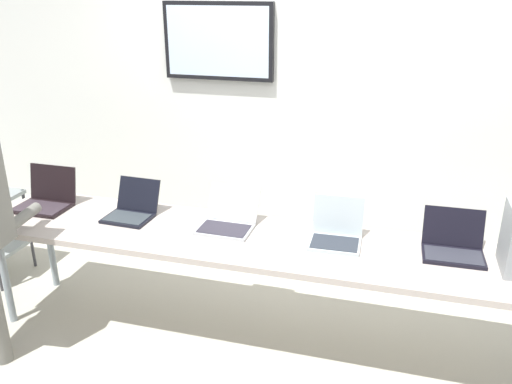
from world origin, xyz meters
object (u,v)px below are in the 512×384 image
object	(u,v)px
workbench	(254,245)
laptop_station_2	(228,219)
laptop_station_0	(46,198)
laptop_station_3	(336,232)
laptop_station_4	(453,245)
laptop_station_1	(132,209)

from	to	relation	value
workbench	laptop_station_2	size ratio (longest dim) A/B	9.70
laptop_station_0	laptop_station_3	size ratio (longest dim) A/B	1.17
laptop_station_2	laptop_station_3	world-z (taller)	laptop_station_3
laptop_station_2	laptop_station_4	world-z (taller)	laptop_station_4
laptop_station_1	laptop_station_4	bearing A→B (deg)	0.70
laptop_station_3	laptop_station_4	world-z (taller)	laptop_station_3
laptop_station_2	laptop_station_4	distance (m)	1.38
laptop_station_0	laptop_station_2	bearing A→B (deg)	1.07
workbench	laptop_station_4	bearing A→B (deg)	6.12
workbench	laptop_station_1	distance (m)	0.90
workbench	laptop_station_0	world-z (taller)	laptop_station_0
laptop_station_0	laptop_station_3	distance (m)	2.05
laptop_station_1	laptop_station_0	bearing A→B (deg)	-179.44
workbench	laptop_station_3	xyz separation A→B (m)	(0.49, 0.10, 0.10)
laptop_station_2	laptop_station_3	xyz separation A→B (m)	(0.70, -0.02, 0.01)
laptop_station_2	laptop_station_4	xyz separation A→B (m)	(1.38, 0.01, 0.00)
laptop_station_4	workbench	bearing A→B (deg)	-173.88
laptop_station_2	laptop_station_4	bearing A→B (deg)	0.26
workbench	laptop_station_1	xyz separation A→B (m)	(-0.89, 0.10, 0.10)
workbench	laptop_station_4	size ratio (longest dim) A/B	10.33
workbench	laptop_station_3	distance (m)	0.51
laptop_station_3	laptop_station_4	bearing A→B (deg)	2.43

